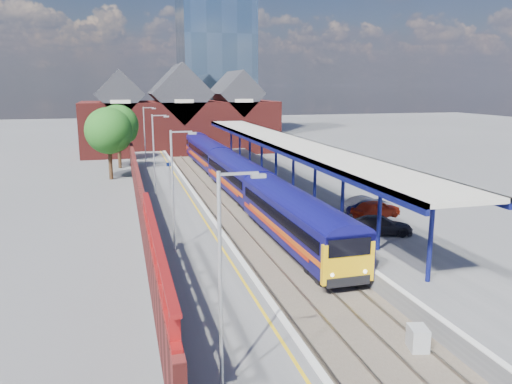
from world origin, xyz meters
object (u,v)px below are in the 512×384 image
at_px(lamp_post_a, 225,269).
at_px(parked_car_silver, 367,205).
at_px(train, 221,161).
at_px(relay_cabinet, 418,339).
at_px(platform_sign, 170,171).
at_px(lamp_post_b, 175,183).
at_px(lamp_post_d, 146,133).
at_px(parked_car_red, 376,209).
at_px(parked_car_dark, 381,225).
at_px(parked_car_blue, 374,209).
at_px(lamp_post_c, 155,149).

distance_m(lamp_post_a, parked_car_silver, 24.38).
bearing_deg(train, relay_cabinet, -89.45).
bearing_deg(platform_sign, lamp_post_b, -94.33).
distance_m(lamp_post_d, parked_car_red, 32.27).
distance_m(lamp_post_d, relay_cabinet, 45.09).
bearing_deg(relay_cabinet, parked_car_red, 80.73).
xyz_separation_m(lamp_post_a, relay_cabinet, (8.23, 1.90, -4.49)).
distance_m(lamp_post_a, lamp_post_b, 14.00).
bearing_deg(parked_car_silver, parked_car_dark, 154.83).
relative_size(train, parked_car_blue, 16.31).
height_order(lamp_post_a, parked_car_blue, lamp_post_a).
distance_m(train, lamp_post_b, 27.67).
height_order(lamp_post_c, parked_car_red, lamp_post_c).
bearing_deg(lamp_post_d, lamp_post_a, -90.00).
relative_size(lamp_post_b, lamp_post_d, 1.00).
bearing_deg(lamp_post_b, lamp_post_c, 90.00).
bearing_deg(parked_car_red, platform_sign, 23.86).
xyz_separation_m(platform_sign, parked_car_blue, (13.50, -13.95, -1.13)).
height_order(train, parked_car_blue, train).
distance_m(platform_sign, parked_car_red, 19.76).
height_order(train, lamp_post_a, lamp_post_a).
distance_m(lamp_post_c, parked_car_dark, 21.07).
bearing_deg(lamp_post_d, platform_sign, -84.44).
height_order(lamp_post_d, platform_sign, lamp_post_d).
bearing_deg(platform_sign, lamp_post_a, -92.44).
relative_size(lamp_post_a, parked_car_dark, 1.73).
xyz_separation_m(train, parked_car_silver, (7.01, -21.34, -0.49)).
distance_m(lamp_post_b, lamp_post_d, 32.00).
height_order(parked_car_red, relay_cabinet, parked_car_red).
bearing_deg(train, parked_car_red, -73.33).
bearing_deg(lamp_post_c, relay_cabinet, -73.68).
relative_size(lamp_post_d, platform_sign, 2.80).
xyz_separation_m(lamp_post_b, lamp_post_d, (0.00, 32.00, 0.00)).
bearing_deg(lamp_post_c, parked_car_silver, -36.41).
bearing_deg(platform_sign, parked_car_blue, -45.94).
bearing_deg(lamp_post_a, lamp_post_d, 90.00).
height_order(train, lamp_post_d, lamp_post_d).
bearing_deg(lamp_post_b, lamp_post_a, -90.00).
height_order(lamp_post_a, parked_car_dark, lamp_post_a).
bearing_deg(parked_car_red, lamp_post_d, 8.55).
bearing_deg(lamp_post_a, relay_cabinet, 12.99).
xyz_separation_m(parked_car_red, parked_car_blue, (0.15, 0.58, -0.12)).
distance_m(parked_car_silver, parked_car_dark, 5.47).
distance_m(lamp_post_d, platform_sign, 14.25).
xyz_separation_m(platform_sign, relay_cabinet, (6.86, -30.10, -2.19)).
bearing_deg(lamp_post_a, parked_car_red, 49.90).
distance_m(lamp_post_d, parked_car_silver, 30.97).
bearing_deg(parked_car_blue, parked_car_dark, 142.02).
xyz_separation_m(lamp_post_c, parked_car_silver, (14.86, -10.96, -3.36)).
xyz_separation_m(lamp_post_d, relay_cabinet, (8.23, -44.10, -4.49)).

